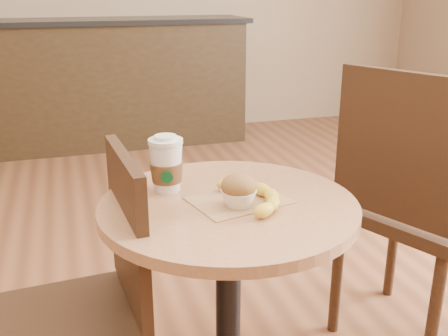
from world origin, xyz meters
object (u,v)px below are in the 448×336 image
muffin (239,191)px  coffee_cup (166,166)px  chair_left (90,304)px  banana (255,196)px  chair_right (410,202)px  cafe_table (228,277)px

muffin → coffee_cup: bearing=132.9°
chair_left → banana: 0.52m
muffin → chair_left: bearing=169.5°
chair_right → muffin: chair_right is taller
cafe_table → banana: bearing=-23.9°
chair_left → muffin: size_ratio=9.54×
coffee_cup → banana: 0.26m
cafe_table → chair_left: bearing=174.8°
muffin → banana: bearing=12.0°
coffee_cup → chair_left: bearing=-148.4°
chair_left → coffee_cup: (0.24, 0.09, 0.33)m
chair_left → muffin: 0.50m
chair_left → coffee_cup: coffee_cup is taller
cafe_table → muffin: (0.02, -0.04, 0.27)m
muffin → banana: muffin is taller
cafe_table → chair_right: bearing=16.3°
chair_left → muffin: bearing=75.1°
chair_right → cafe_table: bearing=82.1°
chair_right → coffee_cup: size_ratio=6.63×
chair_left → banana: chair_left is taller
chair_left → coffee_cup: 0.42m
coffee_cup → chair_right: bearing=16.0°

